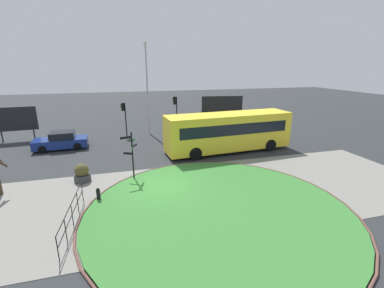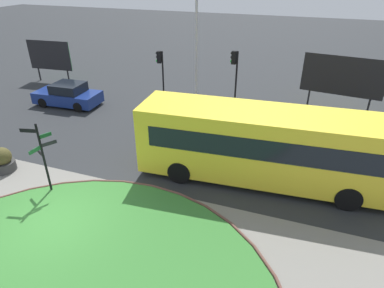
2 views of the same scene
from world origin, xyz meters
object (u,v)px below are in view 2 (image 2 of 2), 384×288
object	(u,v)px
bus_yellow	(264,145)
lamppost_tall	(196,29)
billboard_left	(343,77)
signpost_directional	(42,153)
planter_near_signpost	(3,161)
car_near_lane	(68,95)
billboard_right	(50,56)
traffic_light_near	(235,68)
traffic_light_far	(160,65)

from	to	relation	value
bus_yellow	lamppost_tall	distance (m)	9.97
lamppost_tall	billboard_left	size ratio (longest dim) A/B	1.85
signpost_directional	bus_yellow	xyz separation A→B (m)	(8.01, 3.84, -0.13)
lamppost_tall	planter_near_signpost	distance (m)	12.89
car_near_lane	billboard_right	size ratio (longest dim) A/B	1.21
signpost_directional	traffic_light_near	distance (m)	11.89
billboard_right	lamppost_tall	bearing A→B (deg)	-7.98
signpost_directional	traffic_light_near	bearing A→B (deg)	64.85
lamppost_tall	planter_near_signpost	size ratio (longest dim) A/B	7.87
traffic_light_near	planter_near_signpost	bearing A→B (deg)	54.54
bus_yellow	planter_near_signpost	size ratio (longest dim) A/B	9.23
signpost_directional	traffic_light_far	bearing A→B (deg)	90.50
signpost_directional	car_near_lane	xyz separation A→B (m)	(-5.52, 8.27, -1.14)
car_near_lane	lamppost_tall	size ratio (longest dim) A/B	0.48
signpost_directional	billboard_right	distance (m)	15.64
car_near_lane	traffic_light_near	size ratio (longest dim) A/B	1.13
traffic_light_near	lamppost_tall	xyz separation A→B (m)	(-2.68, 0.71, 2.00)
billboard_left	billboard_right	world-z (taller)	billboard_left
traffic_light_far	lamppost_tall	distance (m)	3.42
lamppost_tall	bus_yellow	bearing A→B (deg)	-53.32
billboard_left	billboard_right	size ratio (longest dim) A/B	1.35
signpost_directional	planter_near_signpost	xyz separation A→B (m)	(-3.06, 0.56, -1.31)
car_near_lane	traffic_light_near	bearing A→B (deg)	-169.87
traffic_light_near	bus_yellow	bearing A→B (deg)	116.48
car_near_lane	billboard_right	bearing A→B (deg)	-43.74
traffic_light_far	planter_near_signpost	size ratio (longest dim) A/B	2.90
car_near_lane	lamppost_tall	bearing A→B (deg)	-161.09
bus_yellow	traffic_light_near	distance (m)	7.58
bus_yellow	signpost_directional	bearing A→B (deg)	-158.60
bus_yellow	traffic_light_far	bearing A→B (deg)	133.28
traffic_light_far	lamppost_tall	size ratio (longest dim) A/B	0.37
traffic_light_near	billboard_left	size ratio (longest dim) A/B	0.79
signpost_directional	car_near_lane	world-z (taller)	signpost_directional
bus_yellow	traffic_light_far	distance (m)	11.03
planter_near_signpost	car_near_lane	bearing A→B (deg)	107.71
lamppost_tall	planter_near_signpost	world-z (taller)	lamppost_tall
car_near_lane	lamppost_tall	world-z (taller)	lamppost_tall
car_near_lane	planter_near_signpost	bearing A→B (deg)	104.74
lamppost_tall	traffic_light_far	bearing A→B (deg)	-176.42
bus_yellow	billboard_right	distance (m)	19.75
signpost_directional	billboard_left	world-z (taller)	billboard_left
bus_yellow	planter_near_signpost	xyz separation A→B (m)	(-11.07, -3.28, -1.18)
lamppost_tall	signpost_directional	bearing A→B (deg)	-101.66
signpost_directional	traffic_light_near	size ratio (longest dim) A/B	0.80
bus_yellow	lamppost_tall	bearing A→B (deg)	122.47
car_near_lane	bus_yellow	bearing A→B (deg)	158.92
lamppost_tall	billboard_left	world-z (taller)	lamppost_tall
traffic_light_near	billboard_right	size ratio (longest dim) A/B	1.07
signpost_directional	bus_yellow	bearing A→B (deg)	25.61
signpost_directional	billboard_left	xyz separation A→B (m)	(11.29, 13.54, 0.35)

